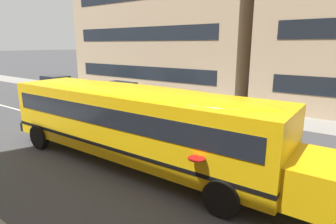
{
  "coord_description": "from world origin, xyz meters",
  "views": [
    {
      "loc": [
        3.2,
        -8.78,
        4.28
      ],
      "look_at": [
        -2.6,
        -0.84,
        1.89
      ],
      "focal_mm": 29.85,
      "sensor_mm": 36.0,
      "label": 1
    }
  ],
  "objects": [
    {
      "name": "ground_plane",
      "position": [
        0.0,
        0.0,
        0.0
      ],
      "size": [
        400.0,
        400.0,
        0.0
      ],
      "primitive_type": "plane",
      "color": "#424244"
    },
    {
      "name": "school_bus",
      "position": [
        -3.36,
        -1.68,
        1.7
      ],
      "size": [
        12.81,
        3.04,
        2.86
      ],
      "rotation": [
        0.0,
        0.0,
        0.01
      ],
      "color": "yellow",
      "rests_on": "ground_plane"
    },
    {
      "name": "parked_car_black_end_of_row",
      "position": [
        -11.22,
        5.16,
        0.84
      ],
      "size": [
        3.91,
        1.9,
        1.64
      ],
      "rotation": [
        0.0,
        0.0,
        -0.01
      ],
      "color": "black",
      "rests_on": "ground_plane"
    },
    {
      "name": "sidewalk_far",
      "position": [
        0.0,
        7.78,
        0.01
      ],
      "size": [
        120.0,
        3.0,
        0.01
      ],
      "primitive_type": "cube",
      "color": "gray",
      "rests_on": "ground_plane"
    },
    {
      "name": "parked_car_green_under_tree",
      "position": [
        -18.77,
        4.91,
        0.84
      ],
      "size": [
        3.93,
        1.95,
        1.64
      ],
      "rotation": [
        0.0,
        0.0,
        0.02
      ],
      "color": "#236038",
      "rests_on": "ground_plane"
    },
    {
      "name": "lane_centreline",
      "position": [
        0.0,
        0.0,
        0.0
      ],
      "size": [
        110.0,
        0.16,
        0.01
      ],
      "primitive_type": "cube",
      "color": "silver",
      "rests_on": "ground_plane"
    }
  ]
}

